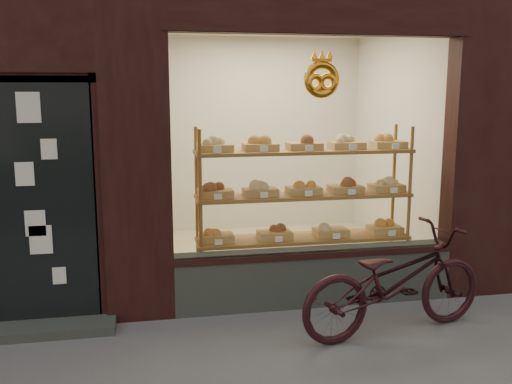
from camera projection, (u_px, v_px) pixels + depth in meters
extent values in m
cube|color=#323533|center=(314.00, 277.00, 5.53)|extent=(2.70, 0.25, 0.55)
cube|color=black|center=(42.00, 204.00, 4.85)|extent=(0.90, 0.04, 2.15)
cube|color=#323533|center=(47.00, 329.00, 4.89)|extent=(1.15, 0.35, 0.08)
torus|color=orange|center=(321.00, 80.00, 5.09)|extent=(0.33, 0.07, 0.33)
cube|color=brown|center=(302.00, 284.00, 5.98)|extent=(2.20, 0.45, 0.04)
cube|color=brown|center=(303.00, 238.00, 5.89)|extent=(2.20, 0.45, 0.03)
cube|color=brown|center=(303.00, 195.00, 5.81)|extent=(2.20, 0.45, 0.04)
cube|color=brown|center=(304.00, 151.00, 5.73)|extent=(2.20, 0.45, 0.04)
cylinder|color=brown|center=(201.00, 218.00, 5.44)|extent=(0.04, 0.04, 1.70)
cylinder|color=brown|center=(409.00, 209.00, 5.85)|extent=(0.04, 0.04, 1.70)
cylinder|color=brown|center=(197.00, 210.00, 5.82)|extent=(0.04, 0.04, 1.70)
cylinder|color=brown|center=(393.00, 202.00, 6.23)|extent=(0.04, 0.04, 1.70)
cube|color=olive|center=(216.00, 237.00, 5.71)|extent=(0.34, 0.24, 0.07)
sphere|color=#B38045|center=(216.00, 229.00, 5.69)|extent=(0.11, 0.11, 0.11)
cube|color=white|center=(219.00, 242.00, 5.53)|extent=(0.07, 0.01, 0.05)
cube|color=olive|center=(275.00, 235.00, 5.82)|extent=(0.34, 0.24, 0.07)
sphere|color=brown|center=(275.00, 226.00, 5.81)|extent=(0.11, 0.11, 0.11)
cube|color=white|center=(279.00, 239.00, 5.64)|extent=(0.08, 0.01, 0.05)
cube|color=olive|center=(331.00, 232.00, 5.94)|extent=(0.34, 0.24, 0.07)
sphere|color=beige|center=(331.00, 224.00, 5.92)|extent=(0.11, 0.11, 0.11)
cube|color=white|center=(336.00, 236.00, 5.76)|extent=(0.07, 0.01, 0.05)
cube|color=olive|center=(385.00, 229.00, 6.05)|extent=(0.34, 0.24, 0.07)
sphere|color=#B38045|center=(385.00, 221.00, 6.03)|extent=(0.11, 0.11, 0.11)
cube|color=white|center=(392.00, 233.00, 5.87)|extent=(0.08, 0.01, 0.05)
cube|color=olive|center=(216.00, 193.00, 5.63)|extent=(0.34, 0.24, 0.07)
sphere|color=brown|center=(216.00, 185.00, 5.61)|extent=(0.11, 0.11, 0.11)
cube|color=white|center=(218.00, 197.00, 5.45)|extent=(0.07, 0.01, 0.06)
cube|color=olive|center=(260.00, 192.00, 5.71)|extent=(0.34, 0.24, 0.07)
sphere|color=beige|center=(260.00, 183.00, 5.70)|extent=(0.11, 0.11, 0.11)
cube|color=white|center=(264.00, 195.00, 5.54)|extent=(0.07, 0.01, 0.06)
cube|color=olive|center=(304.00, 190.00, 5.80)|extent=(0.34, 0.24, 0.07)
sphere|color=#B38045|center=(304.00, 182.00, 5.78)|extent=(0.11, 0.11, 0.11)
cube|color=white|center=(309.00, 193.00, 5.62)|extent=(0.07, 0.01, 0.06)
cube|color=olive|center=(346.00, 189.00, 5.88)|extent=(0.34, 0.24, 0.07)
sphere|color=brown|center=(346.00, 181.00, 5.87)|extent=(0.11, 0.11, 0.11)
cube|color=white|center=(352.00, 192.00, 5.71)|extent=(0.07, 0.01, 0.06)
cube|color=olive|center=(386.00, 187.00, 5.97)|extent=(0.34, 0.24, 0.07)
sphere|color=beige|center=(387.00, 179.00, 5.95)|extent=(0.11, 0.11, 0.11)
cube|color=white|center=(394.00, 190.00, 5.79)|extent=(0.08, 0.01, 0.06)
cube|color=olive|center=(215.00, 148.00, 5.55)|extent=(0.34, 0.24, 0.07)
sphere|color=beige|center=(215.00, 139.00, 5.53)|extent=(0.11, 0.11, 0.11)
cube|color=white|center=(218.00, 150.00, 5.37)|extent=(0.07, 0.01, 0.06)
cube|color=olive|center=(260.00, 147.00, 5.63)|extent=(0.34, 0.24, 0.07)
sphere|color=#B38045|center=(260.00, 138.00, 5.62)|extent=(0.11, 0.11, 0.11)
cube|color=white|center=(264.00, 149.00, 5.46)|extent=(0.07, 0.01, 0.06)
cube|color=olive|center=(304.00, 146.00, 5.72)|extent=(0.34, 0.24, 0.07)
sphere|color=brown|center=(304.00, 138.00, 5.70)|extent=(0.11, 0.11, 0.11)
cube|color=white|center=(309.00, 148.00, 5.54)|extent=(0.07, 0.01, 0.06)
cube|color=olive|center=(347.00, 145.00, 5.80)|extent=(0.34, 0.24, 0.07)
sphere|color=beige|center=(347.00, 137.00, 5.79)|extent=(0.11, 0.11, 0.11)
cube|color=white|center=(353.00, 147.00, 5.63)|extent=(0.07, 0.01, 0.06)
cube|color=olive|center=(388.00, 145.00, 5.89)|extent=(0.34, 0.24, 0.07)
sphere|color=#B38045|center=(388.00, 136.00, 5.88)|extent=(0.11, 0.11, 0.11)
cube|color=white|center=(396.00, 146.00, 5.71)|extent=(0.08, 0.01, 0.06)
imported|color=black|center=(395.00, 281.00, 4.83)|extent=(1.85, 0.95, 0.93)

